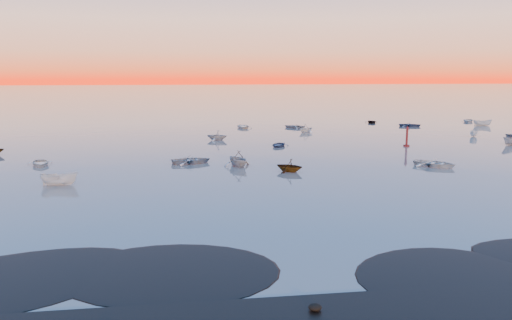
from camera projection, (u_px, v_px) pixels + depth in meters
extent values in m
plane|color=#6E645C|center=(204.00, 116.00, 124.72)|extent=(600.00, 600.00, 0.00)
imported|color=silver|center=(40.00, 165.00, 58.58)|extent=(4.18, 2.69, 0.97)
imported|color=silver|center=(60.00, 185.00, 48.35)|extent=(1.76, 3.70, 1.25)
imported|color=slate|center=(238.00, 166.00, 58.07)|extent=(4.39, 3.33, 1.40)
cylinder|color=#4E1011|center=(406.00, 146.00, 73.45)|extent=(0.88, 0.88, 0.29)
cylinder|color=#4E1011|center=(407.00, 138.00, 73.24)|extent=(0.31, 0.31, 2.55)
cone|color=#4E1011|center=(407.00, 127.00, 72.97)|extent=(0.59, 0.59, 0.49)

